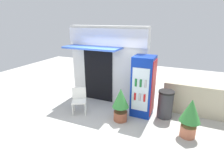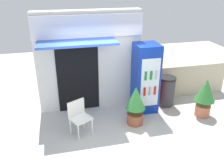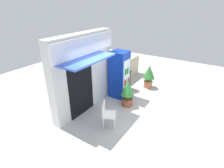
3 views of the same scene
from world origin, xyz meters
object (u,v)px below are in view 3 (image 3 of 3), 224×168
(drink_cooler, at_px, (119,75))
(potted_plant_near_shop, at_px, (128,91))
(trash_bin, at_px, (126,80))
(plastic_chair, at_px, (107,113))
(potted_plant_curbside, at_px, (149,74))

(drink_cooler, xyz_separation_m, potted_plant_near_shop, (-0.52, -0.68, -0.38))
(trash_bin, bearing_deg, drink_cooler, -172.57)
(plastic_chair, bearing_deg, trash_bin, 16.75)
(potted_plant_curbside, xyz_separation_m, trash_bin, (-0.75, 0.83, -0.20))
(plastic_chair, distance_m, trash_bin, 2.87)
(plastic_chair, height_order, potted_plant_near_shop, potted_plant_near_shop)
(plastic_chair, xyz_separation_m, potted_plant_curbside, (3.50, -0.00, 0.15))
(potted_plant_curbside, distance_m, trash_bin, 1.13)
(plastic_chair, distance_m, potted_plant_curbside, 3.50)
(drink_cooler, distance_m, potted_plant_near_shop, 0.93)
(potted_plant_near_shop, bearing_deg, drink_cooler, 52.77)
(drink_cooler, bearing_deg, trash_bin, 7.43)
(potted_plant_near_shop, bearing_deg, trash_bin, 31.73)
(plastic_chair, xyz_separation_m, trash_bin, (2.75, 0.83, -0.05))
(plastic_chair, height_order, potted_plant_curbside, potted_plant_curbside)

